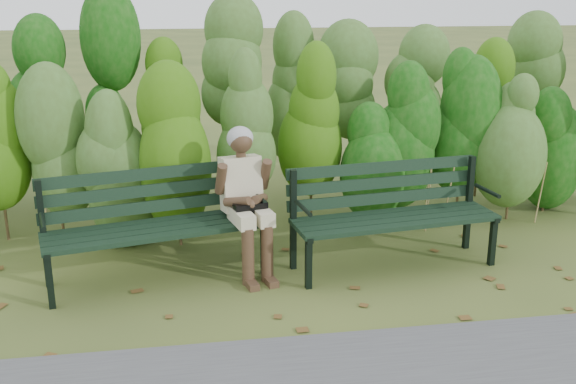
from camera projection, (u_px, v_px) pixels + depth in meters
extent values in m
plane|color=#3F4D23|center=(294.00, 284.00, 5.97)|extent=(80.00, 80.00, 0.00)
cylinder|color=#47381E|center=(62.00, 208.00, 6.75)|extent=(0.03, 0.03, 0.80)
ellipsoid|color=#3A700F|center=(56.00, 146.00, 6.56)|extent=(0.64, 0.64, 1.44)
cylinder|color=#47381E|center=(125.00, 205.00, 6.84)|extent=(0.03, 0.03, 0.80)
ellipsoid|color=#3A700F|center=(120.00, 144.00, 6.66)|extent=(0.64, 0.64, 1.44)
cylinder|color=#47381E|center=(186.00, 202.00, 6.94)|extent=(0.03, 0.03, 0.80)
ellipsoid|color=#3A700F|center=(183.00, 142.00, 6.75)|extent=(0.64, 0.64, 1.44)
cylinder|color=#47381E|center=(245.00, 199.00, 7.03)|extent=(0.03, 0.03, 0.80)
ellipsoid|color=#3A700F|center=(243.00, 139.00, 6.84)|extent=(0.64, 0.64, 1.44)
cylinder|color=#47381E|center=(302.00, 197.00, 7.12)|extent=(0.03, 0.03, 0.80)
ellipsoid|color=#3A700F|center=(303.00, 137.00, 6.94)|extent=(0.64, 0.64, 1.44)
cylinder|color=#47381E|center=(358.00, 194.00, 7.22)|extent=(0.03, 0.03, 0.80)
ellipsoid|color=#3A700F|center=(360.00, 135.00, 7.03)|extent=(0.64, 0.64, 1.44)
cylinder|color=#47381E|center=(413.00, 191.00, 7.31)|extent=(0.03, 0.03, 0.80)
ellipsoid|color=#3A700F|center=(416.00, 133.00, 7.13)|extent=(0.64, 0.64, 1.44)
cylinder|color=#47381E|center=(466.00, 189.00, 7.40)|extent=(0.03, 0.03, 0.80)
ellipsoid|color=#3A700F|center=(471.00, 132.00, 7.22)|extent=(0.64, 0.64, 1.44)
cylinder|color=#47381E|center=(518.00, 186.00, 7.50)|extent=(0.03, 0.03, 0.80)
ellipsoid|color=#3A700F|center=(524.00, 130.00, 7.31)|extent=(0.64, 0.64, 1.44)
cylinder|color=#47381E|center=(569.00, 184.00, 7.59)|extent=(0.03, 0.03, 0.80)
ellipsoid|color=#3A700F|center=(576.00, 128.00, 7.41)|extent=(0.64, 0.64, 1.44)
cylinder|color=#47381E|center=(25.00, 170.00, 7.57)|extent=(0.04, 0.04, 1.10)
ellipsoid|color=#0C4E0B|center=(16.00, 92.00, 7.31)|extent=(0.70, 0.70, 1.98)
cylinder|color=#47381E|center=(95.00, 168.00, 7.69)|extent=(0.04, 0.04, 1.10)
ellipsoid|color=#0C4E0B|center=(88.00, 91.00, 7.43)|extent=(0.70, 0.70, 1.98)
cylinder|color=#47381E|center=(163.00, 165.00, 7.80)|extent=(0.04, 0.04, 1.10)
ellipsoid|color=#0C4E0B|center=(159.00, 89.00, 7.55)|extent=(0.70, 0.70, 1.98)
cylinder|color=#47381E|center=(229.00, 162.00, 7.92)|extent=(0.04, 0.04, 1.10)
ellipsoid|color=#0C4E0B|center=(227.00, 88.00, 7.66)|extent=(0.70, 0.70, 1.98)
cylinder|color=#47381E|center=(294.00, 160.00, 8.04)|extent=(0.04, 0.04, 1.10)
ellipsoid|color=#0C4E0B|center=(294.00, 86.00, 7.78)|extent=(0.70, 0.70, 1.98)
cylinder|color=#47381E|center=(356.00, 157.00, 8.15)|extent=(0.04, 0.04, 1.10)
ellipsoid|color=#0C4E0B|center=(358.00, 85.00, 7.90)|extent=(0.70, 0.70, 1.98)
cylinder|color=#47381E|center=(417.00, 155.00, 8.27)|extent=(0.04, 0.04, 1.10)
ellipsoid|color=#0C4E0B|center=(421.00, 83.00, 8.02)|extent=(0.70, 0.70, 1.98)
cylinder|color=#47381E|center=(476.00, 153.00, 8.39)|extent=(0.04, 0.04, 1.10)
ellipsoid|color=#0C4E0B|center=(482.00, 82.00, 8.13)|extent=(0.70, 0.70, 1.98)
cylinder|color=#47381E|center=(533.00, 150.00, 8.51)|extent=(0.04, 0.04, 1.10)
ellipsoid|color=#0C4E0B|center=(541.00, 80.00, 8.25)|extent=(0.70, 0.70, 1.98)
cube|color=brown|center=(214.00, 271.00, 6.24)|extent=(0.09, 0.10, 0.01)
cube|color=brown|center=(252.00, 251.00, 6.70)|extent=(0.11, 0.11, 0.01)
cube|color=brown|center=(512.00, 260.00, 6.50)|extent=(0.10, 0.09, 0.01)
cube|color=brown|center=(103.00, 317.00, 5.36)|extent=(0.09, 0.07, 0.01)
cube|color=brown|center=(37.00, 265.00, 6.38)|extent=(0.08, 0.10, 0.01)
cube|color=brown|center=(306.00, 335.00, 5.09)|extent=(0.11, 0.11, 0.01)
cube|color=brown|center=(285.00, 271.00, 6.25)|extent=(0.11, 0.09, 0.01)
cube|color=brown|center=(303.00, 335.00, 5.09)|extent=(0.11, 0.11, 0.01)
cube|color=brown|center=(426.00, 243.00, 6.92)|extent=(0.11, 0.10, 0.01)
cube|color=brown|center=(86.00, 291.00, 5.82)|extent=(0.10, 0.11, 0.01)
cube|color=brown|center=(317.00, 318.00, 5.34)|extent=(0.11, 0.11, 0.01)
cube|color=brown|center=(70.00, 277.00, 6.12)|extent=(0.11, 0.09, 0.01)
cube|color=brown|center=(456.00, 270.00, 6.26)|extent=(0.10, 0.09, 0.01)
cube|color=brown|center=(257.00, 273.00, 6.19)|extent=(0.10, 0.09, 0.01)
cube|color=brown|center=(106.00, 325.00, 5.23)|extent=(0.10, 0.08, 0.01)
cube|color=brown|center=(24.00, 310.00, 5.48)|extent=(0.11, 0.11, 0.01)
cube|color=brown|center=(454.00, 269.00, 6.29)|extent=(0.09, 0.10, 0.01)
cube|color=brown|center=(380.00, 263.00, 6.41)|extent=(0.08, 0.09, 0.01)
cube|color=brown|center=(535.00, 245.00, 6.85)|extent=(0.10, 0.11, 0.01)
cube|color=brown|center=(553.00, 300.00, 5.66)|extent=(0.10, 0.11, 0.01)
cube|color=brown|center=(464.00, 252.00, 6.68)|extent=(0.09, 0.11, 0.01)
cube|color=brown|center=(482.00, 246.00, 6.85)|extent=(0.11, 0.11, 0.01)
cube|color=brown|center=(338.00, 273.00, 6.19)|extent=(0.11, 0.10, 0.01)
cube|color=brown|center=(486.00, 267.00, 6.32)|extent=(0.11, 0.11, 0.01)
cube|color=brown|center=(144.00, 352.00, 4.84)|extent=(0.09, 0.11, 0.01)
cube|color=brown|center=(457.00, 327.00, 5.20)|extent=(0.11, 0.11, 0.01)
cube|color=brown|center=(20.00, 329.00, 5.17)|extent=(0.10, 0.11, 0.01)
cube|color=brown|center=(206.00, 257.00, 6.55)|extent=(0.11, 0.10, 0.01)
cube|color=brown|center=(308.00, 268.00, 6.29)|extent=(0.09, 0.07, 0.01)
cube|color=black|center=(161.00, 237.00, 5.73)|extent=(1.92, 0.55, 0.04)
cube|color=black|center=(158.00, 232.00, 5.85)|extent=(1.92, 0.55, 0.04)
cube|color=black|center=(155.00, 227.00, 5.97)|extent=(1.92, 0.55, 0.04)
cube|color=black|center=(152.00, 222.00, 6.09)|extent=(1.92, 0.55, 0.04)
cube|color=black|center=(149.00, 207.00, 6.14)|extent=(1.90, 0.49, 0.11)
cube|color=black|center=(148.00, 191.00, 6.11)|extent=(1.90, 0.49, 0.11)
cube|color=black|center=(146.00, 174.00, 6.08)|extent=(1.90, 0.49, 0.11)
cube|color=black|center=(50.00, 281.00, 5.45)|extent=(0.06, 0.06, 0.48)
cube|color=black|center=(43.00, 234.00, 5.79)|extent=(0.06, 0.06, 0.97)
cube|color=black|center=(45.00, 246.00, 5.58)|extent=(0.17, 0.54, 0.04)
cylinder|color=black|center=(43.00, 221.00, 5.46)|extent=(0.13, 0.40, 0.04)
cube|color=black|center=(264.00, 249.00, 6.12)|extent=(0.06, 0.06, 0.48)
cube|color=black|center=(247.00, 209.00, 6.46)|extent=(0.06, 0.06, 0.97)
cube|color=black|center=(256.00, 219.00, 6.25)|extent=(0.17, 0.54, 0.04)
cylinder|color=black|center=(257.00, 196.00, 6.13)|extent=(0.13, 0.40, 0.04)
cube|color=black|center=(405.00, 226.00, 6.01)|extent=(1.90, 0.36, 0.04)
cube|color=black|center=(399.00, 222.00, 6.13)|extent=(1.90, 0.36, 0.04)
cube|color=black|center=(392.00, 217.00, 6.25)|extent=(1.90, 0.36, 0.04)
cube|color=black|center=(386.00, 213.00, 6.37)|extent=(1.90, 0.36, 0.04)
cube|color=black|center=(383.00, 198.00, 6.43)|extent=(1.90, 0.31, 0.11)
cube|color=black|center=(383.00, 183.00, 6.40)|extent=(1.90, 0.31, 0.11)
cube|color=black|center=(383.00, 167.00, 6.37)|extent=(1.90, 0.31, 0.11)
cube|color=black|center=(309.00, 263.00, 5.82)|extent=(0.06, 0.06, 0.48)
cube|color=black|center=(293.00, 220.00, 6.17)|extent=(0.06, 0.06, 0.95)
cube|color=black|center=(301.00, 231.00, 5.95)|extent=(0.12, 0.53, 0.04)
cylinder|color=black|center=(303.00, 208.00, 5.83)|extent=(0.09, 0.40, 0.04)
cube|color=black|center=(493.00, 241.00, 6.32)|extent=(0.06, 0.06, 0.48)
cube|color=black|center=(469.00, 203.00, 6.66)|extent=(0.06, 0.06, 0.95)
cube|color=black|center=(482.00, 212.00, 6.45)|extent=(0.12, 0.53, 0.04)
cylinder|color=black|center=(487.00, 191.00, 6.33)|extent=(0.09, 0.40, 0.04)
cube|color=#B9AC90|center=(241.00, 217.00, 5.95)|extent=(0.23, 0.44, 0.13)
cube|color=#B9AC90|center=(260.00, 215.00, 6.02)|extent=(0.23, 0.44, 0.13)
cylinder|color=#493220|center=(248.00, 257.00, 5.89)|extent=(0.13, 0.13, 0.52)
cylinder|color=#493220|center=(267.00, 254.00, 5.96)|extent=(0.13, 0.13, 0.52)
cube|color=#493220|center=(251.00, 284.00, 5.89)|extent=(0.13, 0.21, 0.06)
cube|color=#493220|center=(271.00, 281.00, 5.96)|extent=(0.13, 0.21, 0.06)
cube|color=#B9AC90|center=(241.00, 183.00, 6.16)|extent=(0.41, 0.32, 0.52)
cylinder|color=#493220|center=(241.00, 155.00, 6.06)|extent=(0.09, 0.09, 0.10)
sphere|color=#493220|center=(241.00, 141.00, 6.02)|extent=(0.21, 0.21, 0.21)
ellipsoid|color=gray|center=(240.00, 138.00, 6.03)|extent=(0.24, 0.23, 0.22)
cylinder|color=#493220|center=(221.00, 179.00, 5.99)|extent=(0.13, 0.22, 0.31)
cylinder|color=#493220|center=(265.00, 174.00, 6.14)|extent=(0.13, 0.22, 0.31)
cylinder|color=#493220|center=(237.00, 201.00, 5.96)|extent=(0.26, 0.23, 0.13)
cylinder|color=#493220|center=(259.00, 199.00, 6.04)|extent=(0.19, 0.28, 0.13)
sphere|color=#493220|center=(251.00, 204.00, 5.95)|extent=(0.11, 0.11, 0.11)
cube|color=black|center=(250.00, 211.00, 5.98)|extent=(0.32, 0.18, 0.16)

